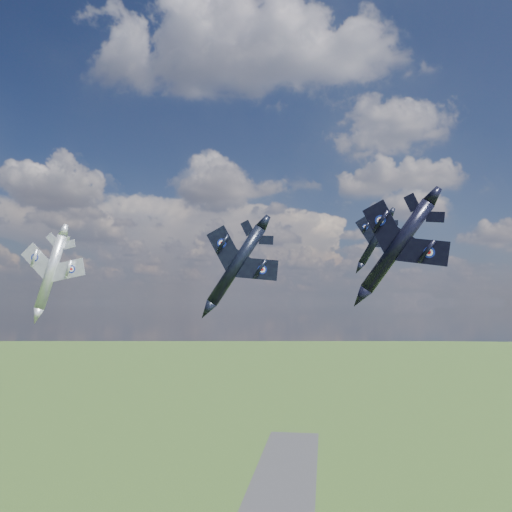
% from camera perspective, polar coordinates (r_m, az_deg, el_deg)
% --- Properties ---
extents(jet_lead_navy, '(11.61, 16.18, 9.13)m').
position_cam_1_polar(jet_lead_navy, '(65.28, -2.26, -1.06)').
color(jet_lead_navy, black).
extents(jet_right_navy, '(15.06, 17.98, 9.16)m').
position_cam_1_polar(jet_right_navy, '(54.89, 15.81, 1.05)').
color(jet_right_navy, black).
extents(jet_high_navy, '(11.03, 13.89, 6.85)m').
position_cam_1_polar(jet_high_navy, '(85.15, 13.50, 1.82)').
color(jet_high_navy, black).
extents(jet_left_silver, '(12.34, 16.47, 6.65)m').
position_cam_1_polar(jet_left_silver, '(84.63, -22.40, -1.70)').
color(jet_left_silver, '#AAADB5').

